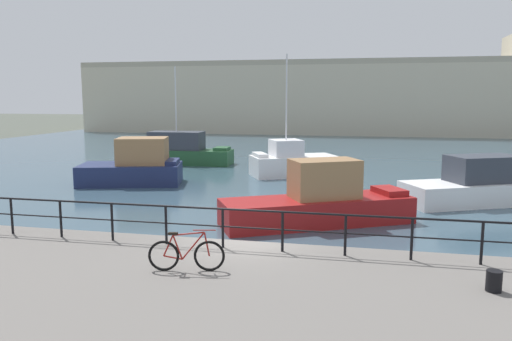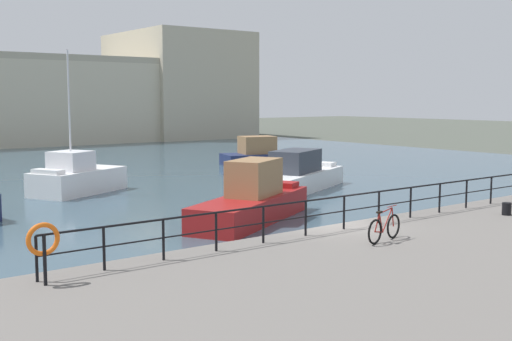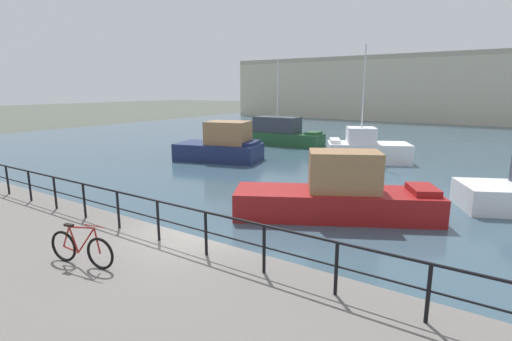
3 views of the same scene
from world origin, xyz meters
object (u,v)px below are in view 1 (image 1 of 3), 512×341
(harbor_building, at_px, (395,96))
(mooring_bollard, at_px, (494,281))
(moored_white_yacht, at_px, (292,162))
(parked_bicycle, at_px, (186,255))
(moored_red_daysailer, at_px, (178,151))
(moored_harbor_tender, at_px, (135,167))
(moored_small_launch, at_px, (320,202))
(moored_green_narrowboat, at_px, (488,186))

(harbor_building, xyz_separation_m, mooring_bollard, (-1.13, -63.12, -3.84))
(moored_white_yacht, height_order, parked_bicycle, moored_white_yacht)
(moored_red_daysailer, height_order, parked_bicycle, moored_red_daysailer)
(harbor_building, height_order, moored_harbor_tender, harbor_building)
(moored_small_launch, relative_size, moored_harbor_tender, 1.24)
(harbor_building, relative_size, mooring_bollard, 167.57)
(harbor_building, xyz_separation_m, moored_small_launch, (-5.52, -54.06, -4.27))
(moored_green_narrowboat, relative_size, moored_harbor_tender, 1.35)
(moored_harbor_tender, bearing_deg, parked_bicycle, -75.71)
(moored_harbor_tender, relative_size, parked_bicycle, 3.62)
(moored_red_daysailer, height_order, mooring_bollard, moored_red_daysailer)
(moored_white_yacht, relative_size, moored_harbor_tender, 1.22)
(moored_white_yacht, xyz_separation_m, moored_small_launch, (2.90, -12.12, 0.01))
(moored_white_yacht, height_order, moored_harbor_tender, moored_white_yacht)
(moored_white_yacht, distance_m, moored_red_daysailer, 10.07)
(moored_green_narrowboat, relative_size, moored_red_daysailer, 1.01)
(harbor_building, xyz_separation_m, moored_harbor_tender, (-16.94, -47.02, -4.12))
(moored_green_narrowboat, relative_size, mooring_bollard, 19.42)
(moored_harbor_tender, xyz_separation_m, parked_bicycle, (9.19, -16.32, 0.45))
(moored_white_yacht, bearing_deg, parked_bicycle, 64.79)
(harbor_building, bearing_deg, moored_green_narrowboat, -87.64)
(moored_green_narrowboat, bearing_deg, harbor_building, 66.67)
(moored_harbor_tender, relative_size, mooring_bollard, 14.36)
(moored_red_daysailer, bearing_deg, moored_white_yacht, -23.92)
(moored_red_daysailer, bearing_deg, mooring_bollard, -58.06)
(moored_harbor_tender, bearing_deg, moored_white_yacht, 15.70)
(moored_white_yacht, distance_m, mooring_bollard, 22.41)
(harbor_building, bearing_deg, moored_white_yacht, -101.36)
(moored_green_narrowboat, xyz_separation_m, moored_harbor_tender, (-18.93, 1.29, 0.19))
(parked_bicycle, bearing_deg, moored_white_yacht, 79.96)
(moored_red_daysailer, bearing_deg, moored_green_narrowboat, -28.97)
(harbor_building, height_order, parked_bicycle, harbor_building)
(moored_green_narrowboat, bearing_deg, moored_white_yacht, 122.86)
(moored_green_narrowboat, xyz_separation_m, moored_small_launch, (-7.51, -5.75, 0.04))
(moored_red_daysailer, xyz_separation_m, mooring_bollard, (16.62, -25.00, 0.33))
(harbor_building, distance_m, parked_bicycle, 63.91)
(moored_small_launch, height_order, moored_red_daysailer, moored_red_daysailer)
(moored_harbor_tender, relative_size, moored_red_daysailer, 0.75)
(harbor_building, distance_m, moored_red_daysailer, 42.26)
(harbor_building, distance_m, mooring_bollard, 63.25)
(moored_green_narrowboat, xyz_separation_m, mooring_bollard, (-3.12, -14.81, 0.47))
(harbor_building, distance_m, moored_white_yacht, 42.99)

